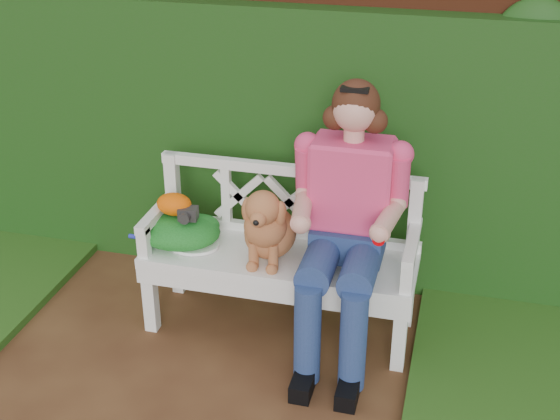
% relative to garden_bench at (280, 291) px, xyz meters
% --- Properties ---
extents(brick_wall, '(10.00, 0.30, 2.20)m').
position_rel_garden_bench_xyz_m(brick_wall, '(-0.33, 0.84, 0.86)').
color(brick_wall, '#632914').
rests_on(brick_wall, ground).
extents(ivy_hedge, '(10.00, 0.18, 1.70)m').
position_rel_garden_bench_xyz_m(ivy_hedge, '(-0.33, 0.62, 0.61)').
color(ivy_hedge, '#17440F').
rests_on(ivy_hedge, ground).
extents(garden_bench, '(1.58, 0.60, 0.48)m').
position_rel_garden_bench_xyz_m(garden_bench, '(0.00, 0.00, 0.00)').
color(garden_bench, white).
rests_on(garden_bench, ground).
extents(seated_woman, '(0.83, 0.98, 1.50)m').
position_rel_garden_bench_xyz_m(seated_woman, '(0.37, -0.02, 0.51)').
color(seated_woman, '#D7475B').
rests_on(seated_woman, ground).
extents(dog, '(0.42, 0.49, 0.45)m').
position_rel_garden_bench_xyz_m(dog, '(-0.05, -0.06, 0.47)').
color(dog, '#B88838').
rests_on(dog, garden_bench).
extents(tennis_racket, '(0.60, 0.37, 0.03)m').
position_rel_garden_bench_xyz_m(tennis_racket, '(-0.52, -0.04, 0.25)').
color(tennis_racket, silver).
rests_on(tennis_racket, garden_bench).
extents(green_bag, '(0.55, 0.46, 0.17)m').
position_rel_garden_bench_xyz_m(green_bag, '(-0.59, -0.02, 0.32)').
color(green_bag, '#288621').
rests_on(green_bag, garden_bench).
extents(camera_item, '(0.11, 0.09, 0.07)m').
position_rel_garden_bench_xyz_m(camera_item, '(-0.51, -0.03, 0.44)').
color(camera_item, '#272626').
rests_on(camera_item, green_bag).
extents(baseball_glove, '(0.24, 0.21, 0.13)m').
position_rel_garden_bench_xyz_m(baseball_glove, '(-0.61, -0.00, 0.47)').
color(baseball_glove, '#E45505').
rests_on(baseball_glove, green_bag).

